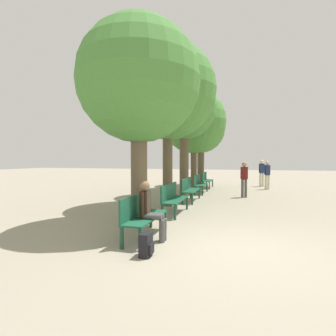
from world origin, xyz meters
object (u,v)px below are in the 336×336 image
Objects in this scene: tree_row_2 at (184,108)px; tree_row_4 at (201,130)px; tree_row_0 at (139,82)px; pedestrian_mid at (267,173)px; bench_row_1 at (173,197)px; backpack at (146,245)px; bench_row_2 at (189,188)px; person_seated at (150,209)px; bench_row_0 at (142,213)px; bench_row_4 at (206,179)px; pedestrian_near at (244,177)px; bench_row_3 at (199,183)px; pedestrian_far at (262,171)px; tree_row_1 at (168,91)px; tree_row_3 at (194,122)px.

tree_row_2 is 1.08× the size of tree_row_4.
pedestrian_mid is at bearing 66.82° from tree_row_0.
bench_row_1 is 4.18× the size of backpack.
tree_row_2 reaches higher than bench_row_2.
person_seated is 11.32m from pedestrian_mid.
bench_row_0 is 11.24m from pedestrian_mid.
tree_row_0 reaches higher than tree_row_4.
bench_row_4 is 4.17m from pedestrian_near.
tree_row_4 reaches higher than bench_row_0.
pedestrian_mid is (3.25, 10.83, 0.25)m from person_seated.
tree_row_4 is (-0.56, 9.31, 3.15)m from bench_row_1.
bench_row_0 is 1.21m from backpack.
tree_row_2 is 6.46m from pedestrian_mid.
bench_row_3 is 0.33× the size of tree_row_4.
backpack is at bearing -101.80° from pedestrian_far.
backpack is 12.13m from pedestrian_mid.
bench_row_4 is 1.07× the size of pedestrian_near.
tree_row_1 is at bearing -121.25° from pedestrian_mid.
tree_row_3 is 2.56m from tree_row_4.
tree_row_0 reaches higher than bench_row_3.
tree_row_0 is 0.90× the size of tree_row_1.
tree_row_4 is (0.00, 5.11, -0.46)m from tree_row_2.
tree_row_3 is 3.52× the size of pedestrian_near.
person_seated is (0.80, -4.15, -3.56)m from tree_row_1.
tree_row_4 reaches higher than bench_row_1.
pedestrian_far is (2.80, 13.40, 0.77)m from backpack.
pedestrian_mid is (3.49, 8.05, 0.39)m from bench_row_1.
bench_row_0 is at bearing -90.00° from bench_row_1.
bench_row_3 is (0.00, 7.88, 0.00)m from bench_row_0.
bench_row_3 is 1.02× the size of pedestrian_far.
tree_row_3 is at bearing 90.00° from tree_row_2.
bench_row_4 is at bearing -68.62° from tree_row_4.
tree_row_3 is 5.67m from pedestrian_far.
tree_row_1 is 4.77× the size of person_seated.
person_seated is at bearing -83.44° from tree_row_2.
person_seated is at bearing -106.72° from pedestrian_mid.
pedestrian_far is (3.86, 8.36, -3.27)m from tree_row_1.
tree_row_3 is at bearing 93.43° from bench_row_0.
tree_row_3 reaches higher than bench_row_0.
tree_row_0 is (-0.56, -6.67, 3.25)m from bench_row_3.
pedestrian_mid is (3.49, 5.43, 0.39)m from bench_row_2.
bench_row_4 is 3.56m from tree_row_3.
bench_row_3 is at bearing -126.34° from pedestrian_far.
tree_row_1 is 14.56× the size of backpack.
bench_row_3 is at bearing 85.18° from tree_row_0.
pedestrian_near reaches higher than bench_row_0.
pedestrian_mid is at bearing 66.55° from bench_row_1.
tree_row_4 reaches higher than pedestrian_mid.
backpack is (0.50, -1.05, -0.35)m from bench_row_0.
pedestrian_near is at bearing 3.24° from tree_row_2.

